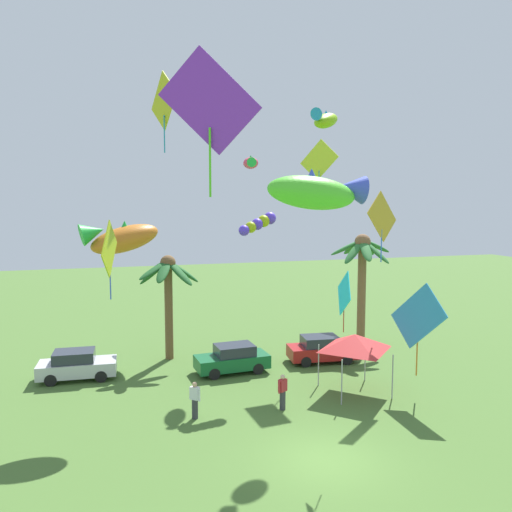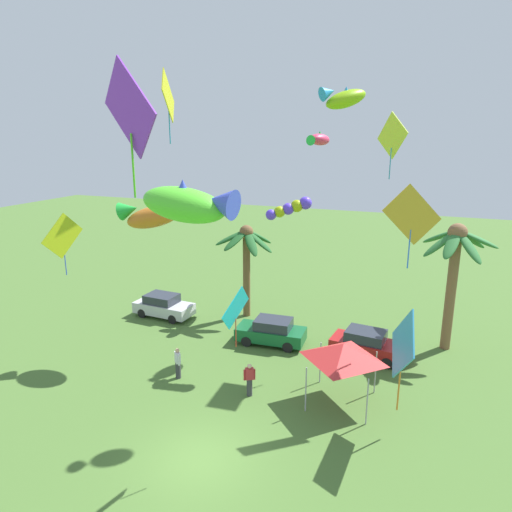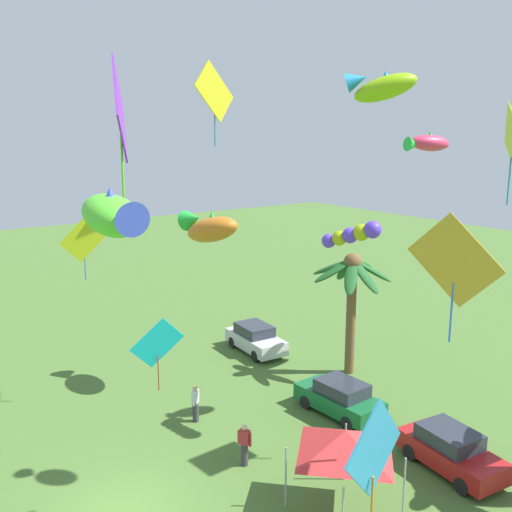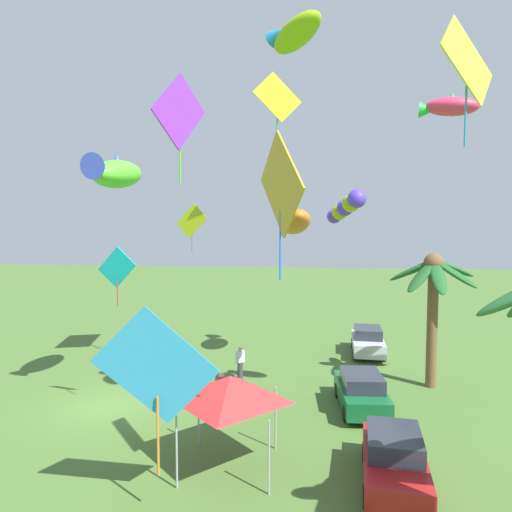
{
  "view_description": "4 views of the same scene",
  "coord_description": "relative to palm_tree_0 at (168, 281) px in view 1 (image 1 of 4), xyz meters",
  "views": [
    {
      "loc": [
        -7.32,
        -15.84,
        9.06
      ],
      "look_at": [
        -0.52,
        6.87,
        6.64
      ],
      "focal_mm": 35.84,
      "sensor_mm": 36.0,
      "label": 1
    },
    {
      "loc": [
        7.25,
        -12.8,
        11.67
      ],
      "look_at": [
        -0.32,
        6.47,
        6.2
      ],
      "focal_mm": 32.27,
      "sensor_mm": 36.0,
      "label": 2
    },
    {
      "loc": [
        15.86,
        -5.99,
        11.84
      ],
      "look_at": [
        -0.47,
        5.58,
        7.57
      ],
      "focal_mm": 40.87,
      "sensor_mm": 36.0,
      "label": 3
    },
    {
      "loc": [
        17.56,
        8.06,
        7.47
      ],
      "look_at": [
        0.87,
        6.17,
        6.27
      ],
      "focal_mm": 32.39,
      "sensor_mm": 36.0,
      "label": 4
    }
  ],
  "objects": [
    {
      "name": "parked_car_2",
      "position": [
        2.99,
        -3.45,
        -3.87
      ],
      "size": [
        4.0,
        1.94,
        1.51
      ],
      "color": "#145B2D",
      "rests_on": "ground"
    },
    {
      "name": "kite_diamond_3",
      "position": [
        10.2,
        -6.28,
        3.75
      ],
      "size": [
        2.37,
        1.2,
        3.65
      ],
      "color": "gold"
    },
    {
      "name": "kite_diamond_9",
      "position": [
        0.18,
        -11.58,
        7.94
      ],
      "size": [
        3.39,
        1.63,
        5.17
      ],
      "color": "purple"
    },
    {
      "name": "kite_fish_4",
      "position": [
        3.53,
        -13.31,
        4.86
      ],
      "size": [
        3.63,
        1.79,
        1.56
      ],
      "color": "#53D82E"
    },
    {
      "name": "kite_fish_2",
      "position": [
        -2.79,
        -6.33,
        2.97
      ],
      "size": [
        3.74,
        2.09,
        1.82
      ],
      "color": "#C86B1C"
    },
    {
      "name": "kite_diamond_8",
      "position": [
        10.41,
        -9.36,
        -0.8
      ],
      "size": [
        1.01,
        3.04,
        4.42
      ],
      "color": "#2E8FCA"
    },
    {
      "name": "palm_tree_1",
      "position": [
        12.34,
        -0.38,
        0.7
      ],
      "size": [
        4.06,
        4.06,
        7.17
      ],
      "color": "brown",
      "rests_on": "ground"
    },
    {
      "name": "parked_car_1",
      "position": [
        8.36,
        -3.13,
        -3.87
      ],
      "size": [
        4.06,
        2.11,
        1.51
      ],
      "color": "#A51919",
      "rests_on": "ground"
    },
    {
      "name": "ground_plane",
      "position": [
        3.83,
        -13.67,
        -4.62
      ],
      "size": [
        120.0,
        120.0,
        0.0
      ],
      "primitive_type": "plane",
      "color": "#476B2D"
    },
    {
      "name": "spectator_0",
      "position": [
        0.01,
        -8.8,
        -3.81
      ],
      "size": [
        0.43,
        0.43,
        1.59
      ],
      "color": "#38383D",
      "rests_on": "ground"
    },
    {
      "name": "kite_diamond_6",
      "position": [
        -0.88,
        -7.12,
        8.74
      ],
      "size": [
        0.84,
        2.3,
        3.37
      ],
      "color": "gold"
    },
    {
      "name": "kite_fish_5",
      "position": [
        7.04,
        -6.08,
        8.56
      ],
      "size": [
        2.19,
        2.09,
        1.22
      ],
      "color": "#86C311"
    },
    {
      "name": "kite_diamond_0",
      "position": [
        -3.32,
        -11.95,
        2.93
      ],
      "size": [
        0.55,
        1.84,
        2.66
      ],
      "color": "#A7BC16"
    },
    {
      "name": "spectator_1",
      "position": [
        3.89,
        -8.97,
        -3.81
      ],
      "size": [
        0.49,
        0.39,
        1.59
      ],
      "color": "#38383D",
      "rests_on": "ground"
    },
    {
      "name": "palm_tree_0",
      "position": [
        0.0,
        0.0,
        0.0
      ],
      "size": [
        3.73,
        4.02,
        6.12
      ],
      "color": "brown",
      "rests_on": "ground"
    },
    {
      "name": "kite_diamond_1",
      "position": [
        8.72,
        -1.59,
        6.95
      ],
      "size": [
        1.68,
        1.83,
        3.36
      ],
      "color": "#C8E034"
    },
    {
      "name": "kite_tube_11",
      "position": [
        4.23,
        -4.23,
        3.44
      ],
      "size": [
        2.21,
        1.3,
        1.19
      ],
      "color": "#5437E7"
    },
    {
      "name": "kite_fish_7",
      "position": [
        4.76,
        -0.91,
        6.8
      ],
      "size": [
        1.25,
        2.06,
        0.83
      ],
      "color": "#E7335C"
    },
    {
      "name": "parked_car_0",
      "position": [
        -5.03,
        -2.19,
        -3.87
      ],
      "size": [
        3.99,
        1.92,
        1.51
      ],
      "color": "#BCBCC1",
      "rests_on": "ground"
    },
    {
      "name": "kite_diamond_10",
      "position": [
        4.91,
        -12.72,
        1.16
      ],
      "size": [
        0.44,
        1.63,
        2.28
      ],
      "color": "#17CEE9"
    },
    {
      "name": "festival_tent",
      "position": [
        7.92,
        -7.93,
        -2.15
      ],
      "size": [
        2.86,
        2.86,
        2.85
      ],
      "color": "#9E9EA3",
      "rests_on": "ground"
    }
  ]
}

